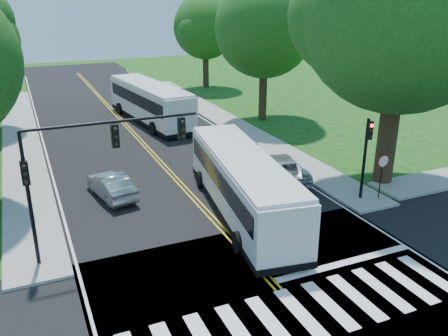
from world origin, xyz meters
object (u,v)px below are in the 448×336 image
hatchback (111,186)px  dark_sedan (233,144)px  signal_ne (366,148)px  signal_nw (87,159)px  suv (280,167)px  bus_follow (150,102)px  bus_lead (242,183)px

hatchback → dark_sedan: hatchback is taller
hatchback → dark_sedan: 10.20m
signal_ne → signal_nw: bearing=-180.0°
suv → dark_sedan: suv is taller
signal_nw → dark_sedan: 15.42m
signal_nw → dark_sedan: size_ratio=1.61×
hatchback → bus_follow: bearing=-123.6°
bus_lead → suv: bearing=-132.2°
bus_lead → hatchback: (-5.68, 4.70, -0.95)m
bus_lead → dark_sedan: bus_lead is taller
bus_follow → hatchback: size_ratio=3.10×
hatchback → suv: 9.90m
bus_lead → bus_follow: bearing=-83.5°
signal_nw → signal_ne: signal_nw is taller
bus_lead → signal_nw: bearing=17.2°
signal_nw → bus_lead: 8.03m
signal_nw → suv: size_ratio=1.37×
signal_ne → hatchback: 13.78m
bus_follow → signal_ne: bearing=98.8°
dark_sedan → suv: bearing=94.1°
bus_lead → dark_sedan: size_ratio=2.76×
signal_ne → suv: (-2.46, 4.53, -2.23)m
signal_ne → bus_lead: signal_ne is taller
bus_follow → hatchback: 16.28m
signal_nw → dark_sedan: bearing=42.3°
signal_nw → bus_follow: size_ratio=0.55×
suv → dark_sedan: (-0.53, 5.52, -0.08)m
signal_ne → hatchback: size_ratio=1.06×
bus_lead → hatchback: bus_lead is taller
signal_ne → suv: 5.62m
hatchback → suv: size_ratio=0.80×
bus_lead → bus_follow: 19.67m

